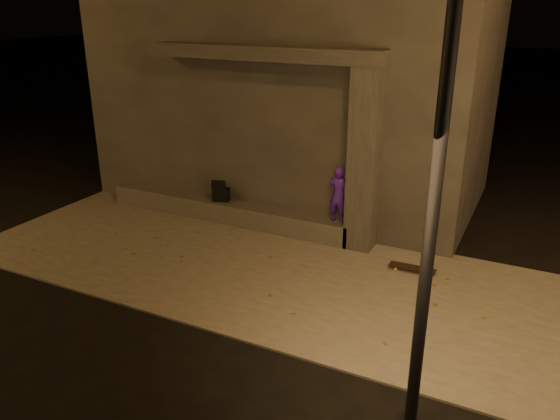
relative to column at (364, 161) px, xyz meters
The scene contains 10 objects.
ground 4.51m from the column, 114.39° to the right, with size 120.00×120.00×0.00m, color black.
sidewalk 3.04m from the column, 134.17° to the right, with size 11.00×4.40×0.04m, color #605C55.
building 3.92m from the column, 134.55° to the left, with size 9.00×5.10×5.22m.
ledge 3.57m from the column, behind, with size 6.00×0.55×0.45m, color #4A4843.
column is the anchor object (origin of this frame).
canopy 2.93m from the column, behind, with size 5.00×0.70×0.28m, color #34322F.
skateboarder 0.91m from the column, behind, with size 0.43×0.28×1.18m, color #481BB5.
backpack 3.52m from the column, behind, with size 0.41×0.33×0.51m.
skateboard 2.22m from the column, 27.66° to the right, with size 0.85×0.22×0.09m.
street_lamp_0 5.72m from the column, 64.63° to the right, with size 0.36×0.36×7.90m.
Camera 1 is at (4.79, -6.08, 4.75)m, focal length 35.00 mm.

